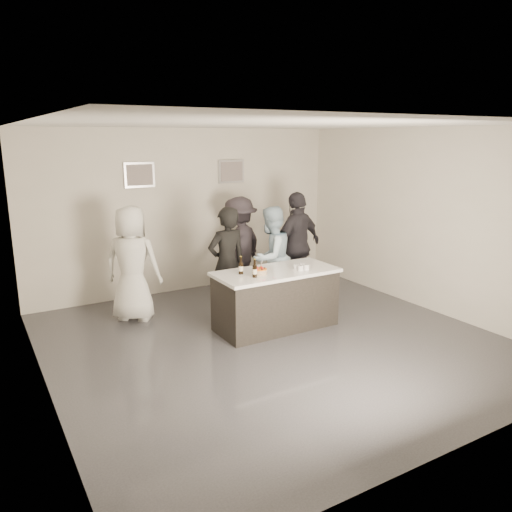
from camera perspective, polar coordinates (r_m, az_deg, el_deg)
name	(u,v)px	position (r m, az deg, el deg)	size (l,w,h in m)	color
floor	(274,341)	(7.23, 2.04, -9.71)	(6.00, 6.00, 0.00)	#3D3D42
ceiling	(276,124)	(6.65, 2.26, 14.80)	(6.00, 6.00, 0.00)	white
wall_back	(188,211)	(9.41, -7.77, 5.14)	(6.00, 0.04, 3.00)	beige
wall_front	(463,298)	(4.63, 22.62, -4.49)	(6.00, 0.04, 3.00)	beige
wall_left	(37,267)	(5.79, -23.79, -1.13)	(0.04, 6.00, 3.00)	beige
wall_right	(427,220)	(8.75, 19.00, 3.89)	(0.04, 6.00, 3.00)	beige
picture_left	(139,175)	(9.00, -13.18, 9.02)	(0.54, 0.04, 0.44)	#B2B2B7
picture_right	(231,171)	(9.69, -2.85, 9.64)	(0.54, 0.04, 0.44)	#B2B2B7
bar_counter	(276,299)	(7.58, 2.26, -4.94)	(1.86, 0.86, 0.90)	white
cake	(259,271)	(7.25, 0.40, -1.78)	(0.22, 0.22, 0.07)	orange
beer_bottle_a	(241,265)	(7.22, -1.74, -1.09)	(0.07, 0.07, 0.26)	black
beer_bottle_b	(255,268)	(7.06, -0.15, -1.42)	(0.07, 0.07, 0.26)	black
tumbler_cluster	(301,267)	(7.53, 5.21, -1.24)	(0.19, 0.19, 0.08)	orange
candles	(269,279)	(6.99, 1.46, -2.65)	(0.24, 0.08, 0.01)	pink
person_main_black	(227,264)	(7.83, -3.34, -0.91)	(0.66, 0.43, 1.80)	black
person_main_blue	(271,258)	(8.40, 1.70, -0.18)	(0.84, 0.65, 1.73)	#ABCAE0
person_guest_left	(132,264)	(8.03, -13.96, -0.85)	(0.89, 0.58, 1.83)	silver
person_guest_right	(298,245)	(8.92, 4.77, 1.21)	(1.12, 0.47, 1.91)	#28262E
person_guest_back	(239,247)	(9.04, -1.93, 1.08)	(1.17, 0.67, 1.81)	#28242A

